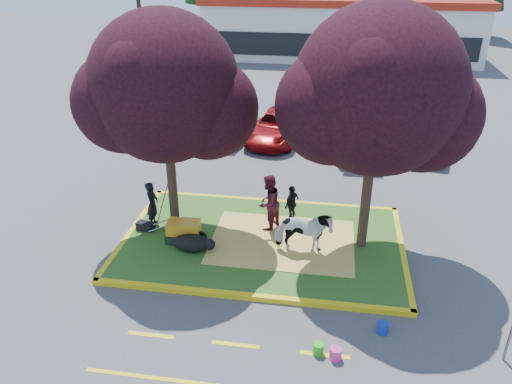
# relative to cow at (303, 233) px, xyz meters

# --- Properties ---
(ground) EXTENTS (90.00, 90.00, 0.00)m
(ground) POSITION_rel_cow_xyz_m (-1.23, 0.52, -0.83)
(ground) COLOR #424244
(ground) RESTS_ON ground
(median_island) EXTENTS (8.00, 5.00, 0.15)m
(median_island) POSITION_rel_cow_xyz_m (-1.23, 0.52, -0.75)
(median_island) COLOR #25551A
(median_island) RESTS_ON ground
(curb_near) EXTENTS (8.30, 0.16, 0.15)m
(curb_near) POSITION_rel_cow_xyz_m (-1.23, -2.06, -0.75)
(curb_near) COLOR yellow
(curb_near) RESTS_ON ground
(curb_far) EXTENTS (8.30, 0.16, 0.15)m
(curb_far) POSITION_rel_cow_xyz_m (-1.23, 3.10, -0.75)
(curb_far) COLOR yellow
(curb_far) RESTS_ON ground
(curb_left) EXTENTS (0.16, 5.30, 0.15)m
(curb_left) POSITION_rel_cow_xyz_m (-5.31, 0.52, -0.75)
(curb_left) COLOR yellow
(curb_left) RESTS_ON ground
(curb_right) EXTENTS (0.16, 5.30, 0.15)m
(curb_right) POSITION_rel_cow_xyz_m (2.85, 0.52, -0.75)
(curb_right) COLOR yellow
(curb_right) RESTS_ON ground
(straw_bedding) EXTENTS (4.20, 3.00, 0.01)m
(straw_bedding) POSITION_rel_cow_xyz_m (-0.63, 0.52, -0.67)
(straw_bedding) COLOR #E5CE5E
(straw_bedding) RESTS_ON median_island
(tree_purple_left) EXTENTS (5.06, 4.20, 6.51)m
(tree_purple_left) POSITION_rel_cow_xyz_m (-4.01, 0.90, 3.53)
(tree_purple_left) COLOR black
(tree_purple_left) RESTS_ON median_island
(tree_purple_right) EXTENTS (5.30, 4.40, 6.82)m
(tree_purple_right) POSITION_rel_cow_xyz_m (1.69, 0.70, 3.73)
(tree_purple_right) COLOR black
(tree_purple_right) RESTS_ON median_island
(fire_lane_stripe_a) EXTENTS (1.10, 0.12, 0.01)m
(fire_lane_stripe_a) POSITION_rel_cow_xyz_m (-3.23, -3.68, -0.82)
(fire_lane_stripe_a) COLOR yellow
(fire_lane_stripe_a) RESTS_ON ground
(fire_lane_stripe_b) EXTENTS (1.10, 0.12, 0.01)m
(fire_lane_stripe_b) POSITION_rel_cow_xyz_m (-1.23, -3.68, -0.82)
(fire_lane_stripe_b) COLOR yellow
(fire_lane_stripe_b) RESTS_ON ground
(fire_lane_stripe_c) EXTENTS (1.10, 0.12, 0.01)m
(fire_lane_stripe_c) POSITION_rel_cow_xyz_m (0.77, -3.68, -0.82)
(fire_lane_stripe_c) COLOR yellow
(fire_lane_stripe_c) RESTS_ON ground
(retail_building) EXTENTS (20.40, 8.40, 4.40)m
(retail_building) POSITION_rel_cow_xyz_m (0.77, 28.50, 1.42)
(retail_building) COLOR silver
(retail_building) RESTS_ON ground
(cow) EXTENTS (1.63, 0.79, 1.36)m
(cow) POSITION_rel_cow_xyz_m (0.00, 0.00, 0.00)
(cow) COLOR white
(cow) RESTS_ON median_island
(calf) EXTENTS (1.26, 0.99, 0.48)m
(calf) POSITION_rel_cow_xyz_m (-3.15, -0.33, -0.44)
(calf) COLOR black
(calf) RESTS_ON median_island
(handler) EXTENTS (0.39, 0.56, 1.46)m
(handler) POSITION_rel_cow_xyz_m (-4.71, 0.88, 0.05)
(handler) COLOR black
(handler) RESTS_ON median_island
(visitor_a) EXTENTS (0.99, 1.07, 1.78)m
(visitor_a) POSITION_rel_cow_xyz_m (-1.15, 1.23, 0.21)
(visitor_a) COLOR #44131E
(visitor_a) RESTS_ON median_island
(visitor_b) EXTENTS (0.60, 0.77, 1.21)m
(visitor_b) POSITION_rel_cow_xyz_m (-0.48, 1.83, -0.07)
(visitor_b) COLOR black
(visitor_b) RESTS_ON median_island
(wheelbarrow) EXTENTS (1.69, 0.60, 0.64)m
(wheelbarrow) POSITION_rel_cow_xyz_m (-3.51, 0.14, -0.24)
(wheelbarrow) COLOR black
(wheelbarrow) RESTS_ON median_island
(gear_bag_dark) EXTENTS (0.55, 0.37, 0.26)m
(gear_bag_dark) POSITION_rel_cow_xyz_m (-4.88, 0.54, -0.55)
(gear_bag_dark) COLOR black
(gear_bag_dark) RESTS_ON median_island
(gear_bag_green) EXTENTS (0.48, 0.33, 0.24)m
(gear_bag_green) POSITION_rel_cow_xyz_m (-3.77, -0.08, -0.56)
(gear_bag_green) COLOR black
(gear_bag_green) RESTS_ON median_island
(bucket_green) EXTENTS (0.26, 0.26, 0.27)m
(bucket_green) POSITION_rel_cow_xyz_m (0.62, -3.65, -0.70)
(bucket_green) COLOR green
(bucket_green) RESTS_ON ground
(bucket_pink) EXTENTS (0.31, 0.31, 0.29)m
(bucket_pink) POSITION_rel_cow_xyz_m (1.00, -3.75, -0.68)
(bucket_pink) COLOR #E5328C
(bucket_pink) RESTS_ON ground
(bucket_blue) EXTENTS (0.30, 0.30, 0.28)m
(bucket_blue) POSITION_rel_cow_xyz_m (2.07, -2.77, -0.69)
(bucket_blue) COLOR #1634B7
(bucket_blue) RESTS_ON ground
(car_black) EXTENTS (2.51, 4.28, 1.37)m
(car_black) POSITION_rel_cow_xyz_m (-7.96, 9.17, -0.14)
(car_black) COLOR black
(car_black) RESTS_ON ground
(car_silver) EXTENTS (1.92, 4.45, 1.42)m
(car_silver) POSITION_rel_cow_xyz_m (-4.09, 9.65, -0.12)
(car_silver) COLOR #A9ACB1
(car_silver) RESTS_ON ground
(car_red) EXTENTS (3.00, 4.90, 1.27)m
(car_red) POSITION_rel_cow_xyz_m (-1.79, 9.28, -0.19)
(car_red) COLOR maroon
(car_red) RESTS_ON ground
(car_white) EXTENTS (1.90, 4.45, 1.28)m
(car_white) POSITION_rel_cow_xyz_m (1.62, 8.47, -0.19)
(car_white) COLOR silver
(car_white) RESTS_ON ground
(car_grey) EXTENTS (2.06, 4.05, 1.27)m
(car_grey) POSITION_rel_cow_xyz_m (4.76, 8.73, -0.19)
(car_grey) COLOR #515358
(car_grey) RESTS_ON ground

